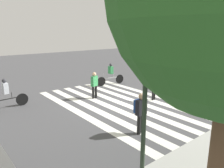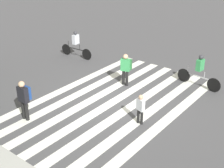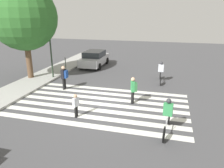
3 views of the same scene
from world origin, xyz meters
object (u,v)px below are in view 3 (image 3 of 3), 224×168
at_px(pedestrian_adult_blue_shirt, 64,76).
at_px(pedestrian_adult_tall_backpack, 133,88).
at_px(pedestrian_adult_yellow_jacket, 76,104).
at_px(traffic_light, 51,35).
at_px(cyclist_near_curb, 168,115).
at_px(car_parked_dark_suv, 94,58).
at_px(parking_meter, 65,61).
at_px(street_tree, 24,17).
at_px(cyclist_far_lane, 161,71).

distance_m(pedestrian_adult_blue_shirt, pedestrian_adult_tall_backpack, 5.18).
bearing_deg(pedestrian_adult_yellow_jacket, traffic_light, -126.41).
xyz_separation_m(cyclist_near_curb, car_parked_dark_suv, (11.19, 7.33, -0.09)).
bearing_deg(parking_meter, street_tree, 147.36).
relative_size(cyclist_near_curb, car_parked_dark_suv, 0.53).
bearing_deg(cyclist_near_curb, parking_meter, 53.51).
height_order(pedestrian_adult_tall_backpack, car_parked_dark_suv, pedestrian_adult_tall_backpack).
relative_size(cyclist_near_curb, cyclist_far_lane, 1.02).
xyz_separation_m(street_tree, cyclist_near_curb, (-5.67, -10.83, -3.92)).
bearing_deg(parking_meter, traffic_light, -178.52).
height_order(pedestrian_adult_yellow_jacket, cyclist_far_lane, cyclist_far_lane).
xyz_separation_m(pedestrian_adult_yellow_jacket, cyclist_near_curb, (-0.36, -4.52, 0.16)).
bearing_deg(cyclist_far_lane, pedestrian_adult_blue_shirt, 114.18).
bearing_deg(cyclist_far_lane, traffic_light, 94.79).
bearing_deg(traffic_light, street_tree, 107.09).
bearing_deg(cyclist_far_lane, street_tree, 96.30).
bearing_deg(pedestrian_adult_tall_backpack, pedestrian_adult_blue_shirt, 57.86).
bearing_deg(pedestrian_adult_blue_shirt, cyclist_far_lane, -62.59).
bearing_deg(parking_meter, car_parked_dark_suv, -32.19).
relative_size(street_tree, cyclist_far_lane, 3.21).
bearing_deg(street_tree, cyclist_far_lane, -79.69).
relative_size(traffic_light, cyclist_far_lane, 2.20).
xyz_separation_m(pedestrian_adult_tall_backpack, cyclist_far_lane, (4.65, -1.32, -0.07)).
distance_m(cyclist_near_curb, cyclist_far_lane, 7.54).
bearing_deg(pedestrian_adult_tall_backpack, street_tree, 54.15).
bearing_deg(pedestrian_adult_tall_backpack, pedestrian_adult_yellow_jacket, 116.70).
bearing_deg(street_tree, car_parked_dark_suv, -32.41).
bearing_deg(car_parked_dark_suv, parking_meter, 147.01).
bearing_deg(pedestrian_adult_blue_shirt, traffic_light, 42.53).
relative_size(parking_meter, cyclist_near_curb, 0.59).
height_order(pedestrian_adult_yellow_jacket, car_parked_dark_suv, car_parked_dark_suv).
distance_m(traffic_light, pedestrian_adult_tall_backpack, 8.19).
bearing_deg(car_parked_dark_suv, cyclist_near_curb, -147.59).
bearing_deg(parking_meter, cyclist_near_curb, -132.76).
bearing_deg(pedestrian_adult_blue_shirt, street_tree, 66.93).
bearing_deg(pedestrian_adult_yellow_jacket, parking_meter, -134.38).
height_order(pedestrian_adult_tall_backpack, cyclist_far_lane, cyclist_far_lane).
relative_size(pedestrian_adult_blue_shirt, cyclist_far_lane, 0.73).
relative_size(pedestrian_adult_blue_shirt, pedestrian_adult_tall_backpack, 1.04).
distance_m(pedestrian_adult_blue_shirt, pedestrian_adult_yellow_jacket, 4.52).
xyz_separation_m(traffic_light, street_tree, (-0.56, 1.81, 1.30)).
relative_size(pedestrian_adult_yellow_jacket, cyclist_far_lane, 0.55).
bearing_deg(cyclist_far_lane, parking_meter, 79.97).
bearing_deg(traffic_light, parking_meter, 1.48).
bearing_deg(pedestrian_adult_blue_shirt, parking_meter, 24.74).
bearing_deg(cyclist_near_curb, pedestrian_adult_tall_backpack, 41.30).
xyz_separation_m(parking_meter, cyclist_far_lane, (-0.89, -8.40, -0.15)).
xyz_separation_m(traffic_light, pedestrian_adult_blue_shirt, (-2.11, -1.99, -2.51)).
height_order(cyclist_far_lane, car_parked_dark_suv, cyclist_far_lane).
bearing_deg(pedestrian_adult_yellow_jacket, car_parked_dark_suv, -149.43).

